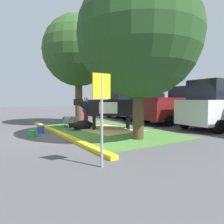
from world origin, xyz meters
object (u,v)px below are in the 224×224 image
object	(u,v)px
shade_tree_right	(139,37)
cow_holstein	(109,108)
suv_dark_grey	(219,105)
person_handler	(86,111)
person_visitor_near	(136,113)
bucket_blue	(41,129)
bucket_green	(33,133)
shade_tree_left	(78,51)
parking_sign	(102,102)
sedan_blue	(146,107)
calf_lying	(82,125)
suv_black	(129,103)
pickup_truck_maroon	(179,106)
wheelbarrow	(71,120)

from	to	relation	value
shade_tree_right	cow_holstein	size ratio (longest dim) A/B	2.17
suv_dark_grey	person_handler	bearing A→B (deg)	-127.11
person_visitor_near	suv_dark_grey	size ratio (longest dim) A/B	0.33
bucket_blue	person_visitor_near	bearing A→B (deg)	71.63
bucket_green	shade_tree_left	bearing A→B (deg)	130.55
cow_holstein	parking_sign	xyz separation A→B (m)	(4.78, -3.13, 0.37)
person_handler	person_visitor_near	distance (m)	2.82
sedan_blue	parking_sign	bearing A→B (deg)	-47.25
suv_dark_grey	bucket_green	bearing A→B (deg)	-108.03
calf_lying	suv_black	xyz separation A→B (m)	(-4.80, 6.63, 1.03)
person_handler	bucket_blue	bearing A→B (deg)	-75.76
bucket_green	sedan_blue	world-z (taller)	sedan_blue
parking_sign	bucket_blue	size ratio (longest dim) A/B	6.37
shade_tree_right	calf_lying	distance (m)	5.07
calf_lying	person_visitor_near	bearing A→B (deg)	60.52
parking_sign	pickup_truck_maroon	world-z (taller)	pickup_truck_maroon
calf_lying	suv_dark_grey	world-z (taller)	suv_dark_grey
shade_tree_right	sedan_blue	world-z (taller)	shade_tree_right
person_visitor_near	bucket_green	world-z (taller)	person_visitor_near
calf_lying	bucket_green	distance (m)	2.61
wheelbarrow	bucket_blue	xyz separation A→B (m)	(1.28, -1.92, -0.22)
shade_tree_right	wheelbarrow	bearing A→B (deg)	-169.30
person_visitor_near	cow_holstein	bearing A→B (deg)	-118.47
wheelbarrow	parking_sign	bearing A→B (deg)	-15.18
pickup_truck_maroon	cow_holstein	bearing A→B (deg)	-88.90
bucket_green	pickup_truck_maroon	size ratio (longest dim) A/B	0.06
parking_sign	suv_black	distance (m)	13.39
parking_sign	cow_holstein	bearing A→B (deg)	146.78
person_visitor_near	suv_dark_grey	xyz separation A→B (m)	(2.16, 3.81, 0.44)
bucket_blue	pickup_truck_maroon	size ratio (longest dim) A/B	0.06
parking_sign	pickup_truck_maroon	bearing A→B (deg)	119.63
suv_black	pickup_truck_maroon	xyz separation A→B (m)	(5.40, 0.00, -0.16)
shade_tree_right	person_handler	world-z (taller)	shade_tree_right
suv_dark_grey	suv_black	bearing A→B (deg)	177.29
calf_lying	pickup_truck_maroon	distance (m)	6.72
suv_dark_grey	parking_sign	bearing A→B (deg)	-76.64
calf_lying	pickup_truck_maroon	xyz separation A→B (m)	(0.59, 6.64, 0.88)
bucket_green	suv_black	bearing A→B (deg)	120.95
person_handler	calf_lying	bearing A→B (deg)	-37.10
shade_tree_left	suv_black	size ratio (longest dim) A/B	1.40
person_visitor_near	sedan_blue	world-z (taller)	sedan_blue
cow_holstein	suv_black	xyz separation A→B (m)	(-5.50, 5.45, 0.15)
shade_tree_left	person_visitor_near	world-z (taller)	shade_tree_left
cow_holstein	suv_black	world-z (taller)	suv_black
person_visitor_near	bucket_blue	xyz separation A→B (m)	(-1.47, -4.43, -0.67)
shade_tree_left	suv_black	world-z (taller)	shade_tree_left
suv_black	bucket_green	bearing A→B (deg)	-59.05
person_visitor_near	parking_sign	bearing A→B (deg)	-46.81
bucket_blue	sedan_blue	xyz separation A→B (m)	(-2.08, 8.34, 0.82)
parking_sign	bucket_blue	bearing A→B (deg)	-179.40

